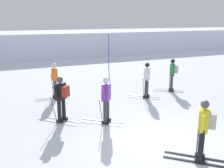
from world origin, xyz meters
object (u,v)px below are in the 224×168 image
Objects in this scene: skier_yellow at (204,128)px; skier_purple at (106,99)px; skier_black at (61,97)px; skier_orange at (55,80)px; trail_marker_pole at (109,52)px; skier_white at (147,79)px; skier_green at (172,73)px.

skier_purple is (-1.37, 3.37, -0.04)m from skier_yellow.
skier_black is 1.00× the size of skier_purple.
skier_orange is at bearing 106.95° from skier_purple.
trail_marker_pole is at bearing 57.52° from skier_black.
skier_black is 1.00× the size of skier_orange.
skier_black is 0.66× the size of trail_marker_pole.
skier_white is 0.66× the size of trail_marker_pole.
skier_yellow is 4.98m from skier_black.
skier_green is at bearing -11.35° from skier_orange.
skier_white is at bearing 35.33° from skier_purple.
skier_black is at bearing -122.48° from trail_marker_pole.
skier_purple is 1.00× the size of skier_orange.
skier_black is at bearing 124.43° from skier_yellow.
skier_orange is 7.47m from trail_marker_pole.
skier_green is (1.81, 0.44, 0.04)m from skier_white.
skier_yellow is at bearing -105.90° from skier_white.
skier_orange is at bearing -132.61° from trail_marker_pole.
skier_yellow is at bearing -119.73° from skier_green.
skier_black is 2.96m from skier_orange.
skier_orange is (0.32, 2.95, -0.04)m from skier_black.
skier_orange is (-2.50, 7.05, -0.04)m from skier_yellow.
trail_marker_pole is at bearing 66.82° from skier_purple.
skier_white is at bearing -21.72° from skier_orange.
skier_yellow is 1.00× the size of skier_white.
skier_black is (-2.82, 4.11, 0.00)m from skier_yellow.
skier_yellow is 1.00× the size of skier_orange.
skier_white and skier_purple have the same top height.
skier_purple is 3.85m from skier_orange.
skier_yellow is 3.64m from skier_purple.
skier_yellow is 6.77m from skier_green.
skier_yellow is at bearing -101.51° from trail_marker_pole.
skier_green is (4.73, 2.51, 0.04)m from skier_purple.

